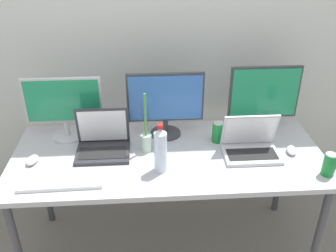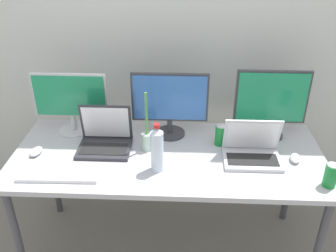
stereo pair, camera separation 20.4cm
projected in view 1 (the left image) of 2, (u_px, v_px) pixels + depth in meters
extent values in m
plane|color=gray|center=(168.00, 247.00, 2.49)|extent=(16.00, 16.00, 0.00)
cube|color=silver|center=(162.00, 29.00, 2.37)|extent=(7.00, 0.08, 2.60)
cylinder|color=#424247|center=(18.00, 252.00, 1.99)|extent=(0.04, 0.04, 0.71)
cylinder|color=#424247|center=(318.00, 237.00, 2.09)|extent=(0.04, 0.04, 0.71)
cylinder|color=#424247|center=(44.00, 180.00, 2.54)|extent=(0.04, 0.04, 0.71)
cylinder|color=#424247|center=(281.00, 170.00, 2.64)|extent=(0.04, 0.04, 0.71)
cube|color=#B7B7BC|center=(168.00, 156.00, 2.14)|extent=(1.76, 0.75, 0.03)
cylinder|color=silver|center=(68.00, 136.00, 2.29)|extent=(0.19, 0.19, 0.01)
cylinder|color=silver|center=(67.00, 128.00, 2.27)|extent=(0.03, 0.03, 0.10)
cube|color=silver|center=(63.00, 100.00, 2.18)|extent=(0.45, 0.02, 0.28)
cube|color=#1E8C59|center=(63.00, 101.00, 2.17)|extent=(0.43, 0.01, 0.25)
cylinder|color=#38383D|center=(166.00, 133.00, 2.32)|extent=(0.19, 0.19, 0.01)
cylinder|color=#38383D|center=(166.00, 126.00, 2.30)|extent=(0.03, 0.03, 0.09)
cube|color=#38383D|center=(166.00, 97.00, 2.20)|extent=(0.46, 0.02, 0.30)
cube|color=#3366B2|center=(166.00, 98.00, 2.19)|extent=(0.43, 0.01, 0.28)
cylinder|color=#38383D|center=(259.00, 129.00, 2.37)|extent=(0.20, 0.20, 0.01)
cylinder|color=#38383D|center=(260.00, 122.00, 2.34)|extent=(0.03, 0.03, 0.08)
cube|color=#38383D|center=(264.00, 92.00, 2.24)|extent=(0.43, 0.02, 0.33)
cube|color=#1E8C59|center=(265.00, 93.00, 2.23)|extent=(0.40, 0.01, 0.30)
cube|color=#2D2D33|center=(103.00, 153.00, 2.12)|extent=(0.30, 0.23, 0.02)
cube|color=black|center=(103.00, 153.00, 2.10)|extent=(0.26, 0.13, 0.00)
cube|color=#2D2D33|center=(103.00, 125.00, 2.15)|extent=(0.30, 0.04, 0.23)
cube|color=white|center=(103.00, 126.00, 2.14)|extent=(0.27, 0.03, 0.20)
cube|color=silver|center=(251.00, 154.00, 2.11)|extent=(0.31, 0.22, 0.02)
cube|color=black|center=(252.00, 154.00, 2.09)|extent=(0.27, 0.12, 0.00)
cube|color=silver|center=(250.00, 130.00, 2.12)|extent=(0.31, 0.07, 0.21)
cube|color=white|center=(250.00, 131.00, 2.11)|extent=(0.28, 0.06, 0.19)
cube|color=white|center=(61.00, 182.00, 1.88)|extent=(0.42, 0.14, 0.02)
ellipsoid|color=silver|center=(292.00, 150.00, 2.13)|extent=(0.08, 0.11, 0.03)
ellipsoid|color=silver|center=(32.00, 160.00, 2.04)|extent=(0.08, 0.11, 0.03)
cylinder|color=silver|center=(161.00, 152.00, 1.94)|extent=(0.07, 0.07, 0.23)
cone|color=silver|center=(160.00, 131.00, 1.87)|extent=(0.06, 0.06, 0.03)
cylinder|color=red|center=(160.00, 126.00, 1.86)|extent=(0.03, 0.03, 0.02)
cylinder|color=#197F33|center=(329.00, 165.00, 1.93)|extent=(0.07, 0.07, 0.12)
cylinder|color=silver|center=(332.00, 155.00, 1.90)|extent=(0.06, 0.06, 0.00)
cylinder|color=#197F33|center=(218.00, 132.00, 2.22)|extent=(0.07, 0.07, 0.12)
cylinder|color=silver|center=(218.00, 123.00, 2.19)|extent=(0.06, 0.06, 0.00)
cylinder|color=#B2D1B7|center=(146.00, 143.00, 2.13)|extent=(0.06, 0.06, 0.10)
cylinder|color=#519342|center=(145.00, 115.00, 2.05)|extent=(0.01, 0.01, 0.25)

